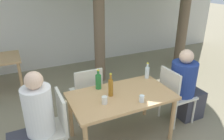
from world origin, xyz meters
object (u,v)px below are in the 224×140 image
water_bottle_1 (147,72)px  amber_bottle_0 (111,87)px  dining_table_front (121,100)px  patio_chair_0 (54,124)px  person_seated_1 (186,88)px  drinking_glass_1 (142,99)px  patio_chair_1 (174,93)px  patio_chair_2 (87,91)px  drinking_glass_0 (105,100)px  green_bottle_2 (98,81)px  person_seated_0 (33,127)px

water_bottle_1 → amber_bottle_0: bearing=-161.0°
dining_table_front → patio_chair_0: patio_chair_0 is taller
dining_table_front → amber_bottle_0: bearing=163.3°
patio_chair_0 → water_bottle_1: water_bottle_1 is taller
amber_bottle_0 → water_bottle_1: 0.79m
person_seated_1 → drinking_glass_1: person_seated_1 is taller
patio_chair_1 → patio_chair_0: bearing=90.0°
dining_table_front → water_bottle_1: size_ratio=5.47×
patio_chair_0 → water_bottle_1: 1.60m
patio_chair_2 → drinking_glass_1: size_ratio=10.17×
dining_table_front → drinking_glass_0: 0.34m
patio_chair_2 → dining_table_front: bearing=113.9°
patio_chair_0 → water_bottle_1: size_ratio=3.61×
patio_chair_0 → drinking_glass_1: (1.09, -0.27, 0.24)m
person_seated_1 → patio_chair_2: bearing=66.3°
person_seated_1 → drinking_glass_1: bearing=104.9°
patio_chair_2 → person_seated_1: bearing=156.3°
amber_bottle_0 → patio_chair_0: bearing=-177.0°
water_bottle_1 → green_bottle_2: bearing=179.8°
person_seated_1 → drinking_glass_0: (-1.46, -0.11, 0.22)m
green_bottle_2 → drinking_glass_1: 0.68m
patio_chair_2 → drinking_glass_0: size_ratio=9.18×
patio_chair_1 → green_bottle_2: 1.23m
dining_table_front → water_bottle_1: 0.70m
green_bottle_2 → person_seated_1: bearing=-12.4°
dining_table_front → person_seated_1: size_ratio=1.15×
person_seated_1 → drinking_glass_1: (-1.02, -0.27, 0.21)m
patio_chair_0 → patio_chair_2: bearing=134.1°
green_bottle_2 → patio_chair_0: bearing=-157.3°
drinking_glass_0 → person_seated_0: bearing=172.9°
dining_table_front → drinking_glass_1: drinking_glass_1 is taller
water_bottle_1 → dining_table_front: bearing=-153.7°
drinking_glass_1 → patio_chair_1: bearing=19.0°
dining_table_front → green_bottle_2: green_bottle_2 is taller
person_seated_1 → green_bottle_2: person_seated_1 is taller
patio_chair_0 → drinking_glass_0: 0.69m
patio_chair_0 → patio_chair_1: (1.87, 0.00, 0.00)m
patio_chair_1 → drinking_glass_0: 1.26m
dining_table_front → patio_chair_2: (-0.28, 0.64, -0.11)m
patio_chair_1 → amber_bottle_0: size_ratio=2.83×
dining_table_front → patio_chair_2: size_ratio=1.51×
person_seated_0 → green_bottle_2: bearing=107.6°
amber_bottle_0 → green_bottle_2: (-0.07, 0.26, -0.01)m
patio_chair_0 → person_seated_1: size_ratio=0.76×
amber_bottle_0 → water_bottle_1: bearing=19.0°
person_seated_0 → drinking_glass_1: (1.32, -0.27, 0.20)m
patio_chair_0 → patio_chair_1: 1.87m
dining_table_front → person_seated_1: person_seated_1 is taller
water_bottle_1 → green_bottle_2: (-0.82, 0.00, 0.01)m
patio_chair_0 → patio_chair_2: (0.66, 0.64, 0.00)m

